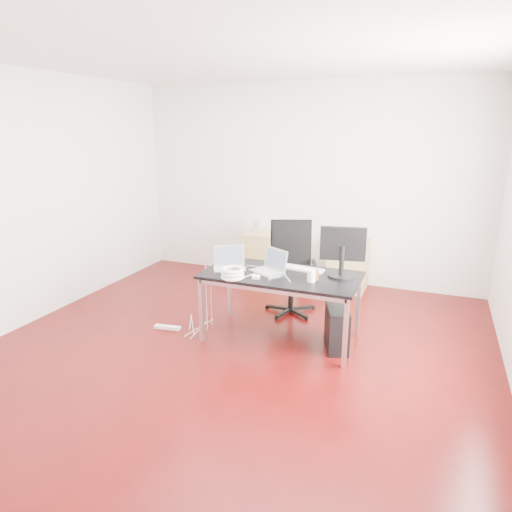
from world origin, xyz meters
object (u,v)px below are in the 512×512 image
at_px(filing_cabinet_right, 348,265).
at_px(pc_tower, 337,328).
at_px(filing_cabinet_left, 263,256).
at_px(desk, 281,279).
at_px(office_chair, 291,263).

bearing_deg(filing_cabinet_right, pc_tower, -82.66).
distance_m(filing_cabinet_left, filing_cabinet_right, 1.25).
relative_size(desk, office_chair, 1.48).
bearing_deg(filing_cabinet_left, filing_cabinet_right, 0.00).
bearing_deg(filing_cabinet_right, filing_cabinet_left, 180.00).
bearing_deg(desk, office_chair, 99.93).
bearing_deg(pc_tower, office_chair, 113.60).
distance_m(filing_cabinet_right, pc_tower, 1.81).
xyz_separation_m(desk, filing_cabinet_right, (0.37, 1.82, -0.33)).
relative_size(desk, filing_cabinet_left, 2.29).
height_order(office_chair, filing_cabinet_left, office_chair).
distance_m(desk, filing_cabinet_right, 1.88).
height_order(desk, filing_cabinet_left, desk).
height_order(filing_cabinet_left, filing_cabinet_right, same).
bearing_deg(filing_cabinet_left, pc_tower, -50.53).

